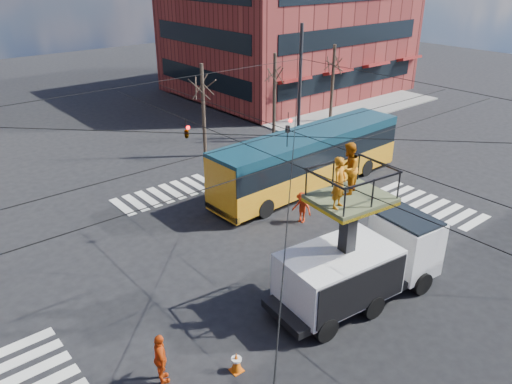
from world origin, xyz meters
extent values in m
plane|color=black|center=(0.00, 0.00, 0.00)|extent=(120.00, 120.00, 0.00)
cube|color=slate|center=(21.00, 21.00, 0.06)|extent=(18.00, 18.00, 0.12)
cube|color=maroon|center=(22.00, 24.00, 7.00)|extent=(20.00, 16.00, 14.00)
cube|color=black|center=(22.00, 16.00, 2.45)|extent=(17.00, 0.12, 1.58)
cube|color=black|center=(12.00, 24.00, 2.45)|extent=(0.12, 13.60, 1.58)
cube|color=black|center=(22.00, 16.00, 5.95)|extent=(17.00, 0.12, 1.57)
cube|color=black|center=(12.00, 24.00, 5.95)|extent=(0.12, 13.60, 1.57)
cylinder|color=#2D2D30|center=(12.00, 12.00, 4.00)|extent=(0.24, 0.24, 8.00)
cylinder|color=black|center=(0.00, 12.00, 5.70)|extent=(24.00, 0.03, 0.03)
cylinder|color=black|center=(12.00, 0.00, 5.70)|extent=(0.03, 24.00, 0.03)
cylinder|color=black|center=(0.00, 0.00, 5.90)|extent=(24.02, 24.02, 0.03)
cylinder|color=black|center=(0.00, 0.00, 5.90)|extent=(24.02, 24.02, 0.03)
cylinder|color=black|center=(0.00, -1.20, 5.60)|extent=(24.00, 0.03, 0.03)
cylinder|color=black|center=(0.00, 1.20, 5.60)|extent=(24.00, 0.03, 0.03)
cylinder|color=black|center=(-1.20, 0.00, 5.50)|extent=(0.03, 24.00, 0.03)
cylinder|color=black|center=(1.20, 0.00, 5.50)|extent=(0.03, 24.00, 0.03)
imported|color=black|center=(2.50, 3.00, 5.10)|extent=(0.16, 0.20, 1.00)
imported|color=black|center=(-1.50, 5.00, 5.35)|extent=(0.26, 1.24, 0.50)
cylinder|color=#382B21|center=(5.00, 13.50, 3.00)|extent=(0.24, 0.24, 6.00)
cylinder|color=#382B21|center=(11.00, 13.50, 3.00)|extent=(0.24, 0.24, 6.00)
cylinder|color=#382B21|center=(17.00, 13.50, 3.00)|extent=(0.24, 0.24, 6.00)
cube|color=black|center=(0.70, -2.80, 0.55)|extent=(7.20, 2.96, 0.30)
cube|color=silver|center=(3.29, -3.09, 1.55)|extent=(2.06, 2.59, 2.20)
cube|color=black|center=(3.29, -3.09, 2.35)|extent=(1.85, 2.46, 0.80)
cube|color=silver|center=(-0.19, -2.70, 1.45)|extent=(4.45, 2.95, 1.80)
cylinder|color=black|center=(2.96, -4.21, 0.45)|extent=(0.93, 0.45, 0.90)
cylinder|color=black|center=(3.22, -1.92, 0.45)|extent=(0.93, 0.45, 0.90)
cylinder|color=black|center=(0.38, -3.92, 0.45)|extent=(0.93, 0.45, 0.90)
cylinder|color=black|center=(0.63, -1.64, 0.45)|extent=(0.93, 0.45, 0.90)
cylinder|color=black|center=(-1.81, -3.68, 0.45)|extent=(0.93, 0.45, 0.90)
cylinder|color=black|center=(-1.55, -1.39, 0.45)|extent=(0.93, 0.45, 0.90)
cube|color=black|center=(0.11, -2.73, 2.90)|extent=(0.50, 0.50, 3.00)
cube|color=#4C5533|center=(0.11, -2.73, 4.40)|extent=(2.82, 2.38, 0.12)
cube|color=yellow|center=(0.11, -2.73, 4.28)|extent=(2.82, 2.38, 0.12)
imported|color=#CE6F0D|center=(-0.84, -2.98, 5.32)|extent=(0.72, 0.57, 1.72)
imported|color=#CE6F0D|center=(0.19, -2.45, 5.36)|extent=(1.08, 0.99, 1.81)
cube|color=orange|center=(6.74, 5.71, 0.95)|extent=(12.58, 2.99, 1.30)
cube|color=black|center=(6.74, 5.71, 2.15)|extent=(12.58, 2.94, 1.10)
cube|color=#0E3140|center=(6.74, 5.71, 2.95)|extent=(12.58, 2.99, 0.50)
cube|color=orange|center=(0.59, 5.51, 1.60)|extent=(0.33, 2.48, 2.80)
cube|color=orange|center=(12.89, 5.90, 1.60)|extent=(0.33, 2.48, 2.80)
cube|color=black|center=(0.54, 5.51, 0.45)|extent=(0.23, 2.60, 0.30)
cube|color=gold|center=(0.69, 5.52, 2.85)|extent=(0.15, 1.60, 0.35)
cylinder|color=black|center=(2.40, 4.39, 0.50)|extent=(1.01, 0.33, 1.00)
cylinder|color=black|center=(2.33, 6.75, 0.50)|extent=(1.01, 0.33, 1.00)
cylinder|color=black|center=(10.52, 4.64, 0.50)|extent=(1.01, 0.33, 1.00)
cylinder|color=black|center=(10.45, 7.00, 0.50)|extent=(1.01, 0.33, 1.00)
cone|color=#D45308|center=(-5.00, -2.92, 0.36)|extent=(0.36, 0.36, 0.72)
imported|color=#D0430D|center=(-6.99, -1.80, 0.86)|extent=(0.71, 1.09, 1.72)
imported|color=red|center=(3.45, 2.86, 0.79)|extent=(0.84, 1.14, 1.59)
camera|label=1|loc=(-12.06, -12.43, 11.70)|focal=35.00mm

